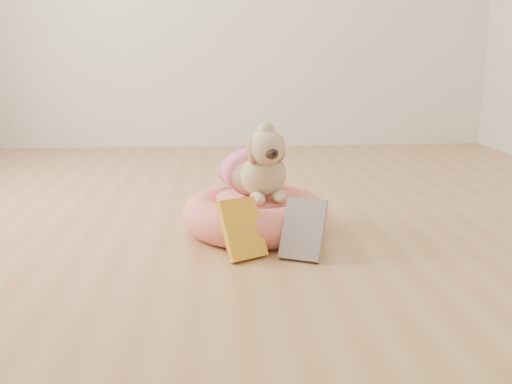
{
  "coord_description": "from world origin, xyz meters",
  "views": [
    {
      "loc": [
        -0.07,
        -2.1,
        0.69
      ],
      "look_at": [
        0.08,
        0.01,
        0.17
      ],
      "focal_mm": 40.0,
      "sensor_mm": 36.0,
      "label": 1
    }
  ],
  "objects": [
    {
      "name": "dog",
      "position": [
        0.08,
        0.08,
        0.3
      ],
      "size": [
        0.38,
        0.47,
        0.3
      ],
      "primitive_type": null,
      "rotation": [
        0.0,
        0.0,
        0.25
      ],
      "color": "brown",
      "rests_on": "pet_bed"
    },
    {
      "name": "floor",
      "position": [
        0.0,
        0.0,
        0.0
      ],
      "size": [
        4.5,
        4.5,
        0.0
      ],
      "primitive_type": "plane",
      "color": "#B07B49",
      "rests_on": "ground"
    },
    {
      "name": "pet_bed",
      "position": [
        0.08,
        0.06,
        0.07
      ],
      "size": [
        0.58,
        0.58,
        0.15
      ],
      "color": "#E06B57",
      "rests_on": "floor"
    },
    {
      "name": "book_yellow",
      "position": [
        0.01,
        -0.22,
        0.1
      ],
      "size": [
        0.18,
        0.17,
        0.2
      ],
      "primitive_type": "cube",
      "rotation": [
        -0.46,
        0.0,
        0.5
      ],
      "color": "yellow",
      "rests_on": "floor"
    },
    {
      "name": "book_white",
      "position": [
        0.22,
        -0.23,
        0.1
      ],
      "size": [
        0.18,
        0.18,
        0.2
      ],
      "primitive_type": "cube",
      "rotation": [
        -0.55,
        0.0,
        -0.42
      ],
      "color": "white",
      "rests_on": "floor"
    }
  ]
}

